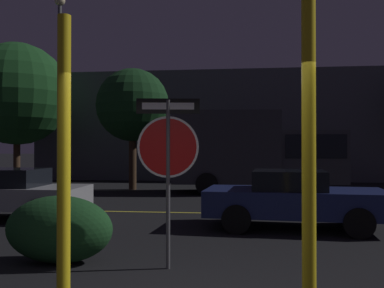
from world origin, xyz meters
The scene contains 12 objects.
road_center_stripe centered at (0.00, 7.49, 0.00)m, with size 35.49×0.12×0.01m, color gold.
stop_sign centered at (-0.56, 2.12, 1.75)m, with size 0.91×0.16×2.47m.
yellow_pole_left centered at (-1.28, 0.13, 1.54)m, with size 0.14×0.14×3.09m, color yellow.
yellow_pole_right centered at (1.09, -0.14, 1.55)m, with size 0.12×0.12×3.09m, color yellow.
hedge_bush_1 centered at (-2.26, 2.24, 0.51)m, with size 1.66×0.95×1.02m, color #19421E.
passing_car_1 centered at (-5.30, 5.97, 0.64)m, with size 4.09×1.91×1.24m.
passing_car_2 centered at (1.63, 5.50, 0.65)m, with size 4.02×2.12×1.26m.
delivery_truck centered at (1.09, 13.01, 1.67)m, with size 6.72×2.81×3.18m.
street_lamp centered at (-7.09, 13.17, 5.15)m, with size 0.45×0.45×8.20m.
tree_1 centered at (-10.36, 15.67, 4.39)m, with size 4.97×4.97×6.88m.
tree_2 centered at (-4.08, 13.71, 3.57)m, with size 3.10×3.10×5.14m.
building_backdrop centered at (0.69, 21.11, 2.98)m, with size 23.35×4.92×5.97m, color #4C4C56.
Camera 1 is at (0.49, -4.00, 1.74)m, focal length 40.00 mm.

